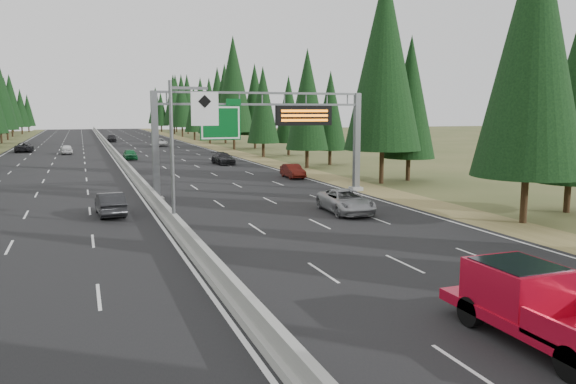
% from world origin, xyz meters
% --- Properties ---
extents(road, '(32.00, 260.00, 0.08)m').
position_xyz_m(road, '(0.00, 80.00, 0.04)').
color(road, black).
rests_on(road, ground).
extents(shoulder_right, '(3.60, 260.00, 0.06)m').
position_xyz_m(shoulder_right, '(17.80, 80.00, 0.03)').
color(shoulder_right, olive).
rests_on(shoulder_right, ground).
extents(median_barrier, '(0.70, 260.00, 0.85)m').
position_xyz_m(median_barrier, '(0.00, 80.00, 0.41)').
color(median_barrier, gray).
rests_on(median_barrier, road).
extents(sign_gantry, '(16.75, 0.98, 7.80)m').
position_xyz_m(sign_gantry, '(8.92, 34.88, 5.27)').
color(sign_gantry, slate).
rests_on(sign_gantry, road).
extents(hov_sign_pole, '(2.80, 0.50, 8.00)m').
position_xyz_m(hov_sign_pole, '(0.58, 24.97, 4.72)').
color(hov_sign_pole, slate).
rests_on(hov_sign_pole, road).
extents(tree_row_right, '(11.84, 240.81, 18.99)m').
position_xyz_m(tree_row_right, '(21.65, 72.16, 9.19)').
color(tree_row_right, black).
rests_on(tree_row_right, ground).
extents(silver_minivan, '(2.81, 5.44, 1.47)m').
position_xyz_m(silver_minivan, '(11.00, 26.23, 0.81)').
color(silver_minivan, '#99999D').
rests_on(silver_minivan, road).
extents(red_pickup, '(2.25, 6.31, 2.06)m').
position_xyz_m(red_pickup, '(7.08, 6.51, 1.22)').
color(red_pickup, black).
rests_on(red_pickup, road).
extents(car_ahead_green, '(1.72, 4.05, 1.37)m').
position_xyz_m(car_ahead_green, '(1.50, 71.95, 0.76)').
color(car_ahead_green, '#166332').
rests_on(car_ahead_green, road).
extents(car_ahead_dkred, '(1.50, 4.03, 1.32)m').
position_xyz_m(car_ahead_dkred, '(14.50, 45.00, 0.74)').
color(car_ahead_dkred, '#53120B').
rests_on(car_ahead_dkred, road).
extents(car_ahead_dkgrey, '(2.29, 4.89, 1.38)m').
position_xyz_m(car_ahead_dkgrey, '(11.53, 61.09, 0.77)').
color(car_ahead_dkgrey, black).
rests_on(car_ahead_dkgrey, road).
extents(car_ahead_white, '(2.50, 5.01, 1.36)m').
position_xyz_m(car_ahead_white, '(9.14, 100.30, 0.76)').
color(car_ahead_white, silver).
rests_on(car_ahead_white, road).
extents(car_ahead_far, '(2.10, 4.83, 1.62)m').
position_xyz_m(car_ahead_far, '(1.50, 117.67, 0.89)').
color(car_ahead_far, black).
rests_on(car_ahead_far, road).
extents(car_onc_near, '(1.78, 4.41, 1.43)m').
position_xyz_m(car_onc_near, '(-3.06, 30.48, 0.79)').
color(car_onc_near, black).
rests_on(car_onc_near, road).
extents(car_onc_white, '(1.87, 4.28, 1.44)m').
position_xyz_m(car_onc_white, '(-6.65, 85.02, 0.80)').
color(car_onc_white, silver).
rests_on(car_onc_white, road).
extents(car_onc_far, '(2.54, 5.43, 1.50)m').
position_xyz_m(car_onc_far, '(-13.02, 92.10, 0.83)').
color(car_onc_far, black).
rests_on(car_onc_far, road).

